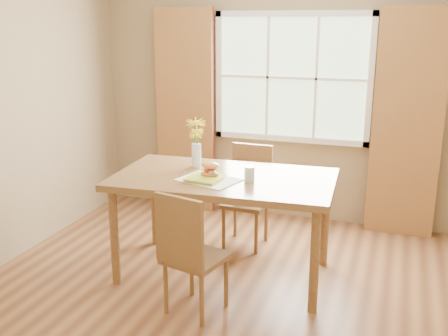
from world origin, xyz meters
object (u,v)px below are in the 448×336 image
flower_vase (196,138)px  chair_far (248,191)px  croissant_sandwich (210,169)px  water_glass (249,174)px  dining_table (224,187)px  chair_near (189,250)px

flower_vase → chair_far: bearing=58.7°
croissant_sandwich → water_glass: croissant_sandwich is taller
dining_table → croissant_sandwich: croissant_sandwich is taller
croissant_sandwich → chair_far: bearing=90.0°
chair_near → flower_vase: flower_vase is taller
croissant_sandwich → water_glass: size_ratio=1.40×
dining_table → flower_vase: bearing=146.0°
chair_near → croissant_sandwich: size_ratio=5.56×
croissant_sandwich → water_glass: 0.32m
chair_near → flower_vase: size_ratio=2.25×
water_glass → flower_vase: flower_vase is taller
dining_table → water_glass: size_ratio=14.99×
chair_far → croissant_sandwich: croissant_sandwich is taller
water_glass → croissant_sandwich: bearing=-176.1°
dining_table → croissant_sandwich: 0.21m
chair_far → croissant_sandwich: 0.90m
chair_near → water_glass: (0.25, 0.63, 0.40)m
dining_table → croissant_sandwich: (-0.09, -0.09, 0.16)m
chair_near → croissant_sandwich: bearing=109.9°
chair_far → flower_vase: size_ratio=2.26×
water_glass → flower_vase: size_ratio=0.29×
croissant_sandwich → flower_vase: bearing=135.3°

